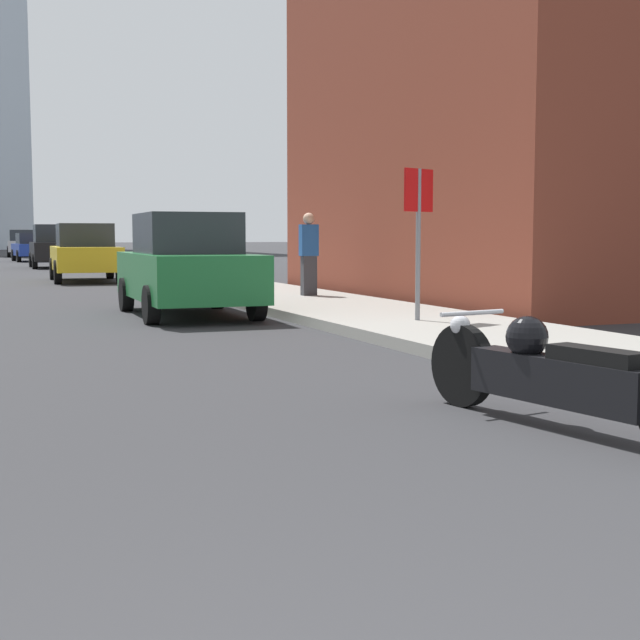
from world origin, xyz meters
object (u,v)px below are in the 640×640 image
parked_car_yellow (85,253)px  stop_sign (418,217)px  parked_car_silver (22,243)px  pedestrian (309,253)px  parked_car_black (52,247)px  parked_car_blue (33,247)px  parked_car_green (187,266)px  motorcycle (554,374)px

parked_car_yellow → stop_sign: 16.31m
parked_car_silver → stop_sign: bearing=-85.0°
stop_sign → pedestrian: size_ratio=1.29×
parked_car_black → parked_car_blue: 10.62m
parked_car_yellow → pedestrian: size_ratio=2.76×
parked_car_green → parked_car_blue: (-0.10, 35.39, -0.08)m
stop_sign → parked_car_silver: bearing=92.8°
stop_sign → parked_car_green: bearing=125.2°
parked_car_blue → stop_sign: size_ratio=1.98×
stop_sign → parked_car_yellow: bearing=99.4°
stop_sign → pedestrian: bearing=85.2°
parked_car_black → parked_car_silver: parked_car_black is taller
parked_car_silver → motorcycle: bearing=-87.5°
parked_car_green → parked_car_yellow: 12.53m
parked_car_green → parked_car_yellow: size_ratio=0.92×
stop_sign → pedestrian: stop_sign is taller
motorcycle → stop_sign: bearing=60.4°
motorcycle → parked_car_blue: bearing=80.4°
parked_car_yellow → parked_car_silver: bearing=92.2°
parked_car_green → parked_car_silver: parked_car_silver is taller
parked_car_blue → pedestrian: 33.54m
parked_car_yellow → parked_car_black: (0.11, 12.25, 0.03)m
parked_car_silver → stop_sign: (2.50, -50.58, 0.73)m
parked_car_black → stop_sign: stop_sign is taller
parked_car_green → stop_sign: stop_sign is taller
parked_car_green → pedestrian: pedestrian is taller
parked_car_black → pedestrian: size_ratio=2.41×
parked_car_yellow → parked_car_black: parked_car_black is taller
parked_car_blue → parked_car_yellow: bearing=-93.0°
parked_car_yellow → parked_car_silver: 34.50m
motorcycle → pedestrian: pedestrian is taller
parked_car_blue → parked_car_silver: (0.10, 11.64, 0.11)m
parked_car_silver → pedestrian: (2.96, -45.03, 0.12)m
parked_car_black → parked_car_blue: parked_car_black is taller
pedestrian → parked_car_yellow: bearing=106.5°
parked_car_yellow → stop_sign: (2.65, -16.07, 0.75)m
motorcycle → parked_car_yellow: bearing=81.1°
parked_car_black → stop_sign: (2.54, -28.32, 0.72)m
parked_car_black → parked_car_blue: bearing=91.1°
motorcycle → parked_car_green: parked_car_green is taller
parked_car_silver → pedestrian: 45.13m
parked_car_black → parked_car_silver: size_ratio=0.89×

